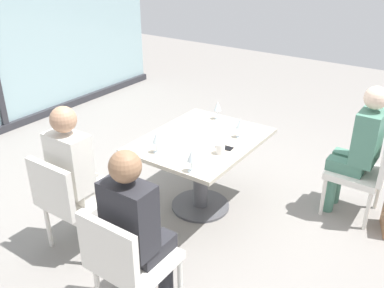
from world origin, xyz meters
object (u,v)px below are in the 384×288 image
(dining_table_main, at_px, (201,157))
(chair_front_right, at_px, (368,169))
(chair_far_left, at_px, (69,198))
(coffee_cup, at_px, (220,149))
(person_far_left, at_px, (77,171))
(wine_glass_0, at_px, (156,138))
(wine_glass_3, at_px, (218,106))
(person_front_right, at_px, (359,145))
(wine_glass_2, at_px, (240,124))
(chair_side_end, at_px, (127,260))
(wine_glass_1, at_px, (192,156))
(cell_phone_on_table, at_px, (224,147))
(person_side_end, at_px, (136,226))
(handbag_2, at_px, (141,242))

(dining_table_main, xyz_separation_m, chair_front_right, (0.74, -1.31, -0.05))
(chair_front_right, distance_m, chair_far_left, 2.60)
(coffee_cup, bearing_deg, person_far_left, 136.39)
(wine_glass_0, distance_m, wine_glass_3, 0.92)
(person_front_right, bearing_deg, wine_glass_2, 118.89)
(wine_glass_0, bearing_deg, wine_glass_3, -2.01)
(person_front_right, distance_m, wine_glass_3, 1.36)
(chair_far_left, xyz_separation_m, wine_glass_2, (1.34, -0.79, 0.37))
(dining_table_main, distance_m, coffee_cup, 0.40)
(dining_table_main, xyz_separation_m, wine_glass_0, (-0.44, 0.16, 0.32))
(person_front_right, bearing_deg, chair_side_end, 158.06)
(chair_side_end, relative_size, person_far_left, 0.69)
(wine_glass_1, height_order, cell_phone_on_table, wine_glass_1)
(chair_side_end, height_order, wine_glass_1, wine_glass_1)
(person_side_end, xyz_separation_m, cell_phone_on_table, (1.23, 0.08, 0.03))
(wine_glass_3, bearing_deg, chair_front_right, -79.85)
(wine_glass_1, xyz_separation_m, wine_glass_3, (1.02, 0.39, 0.00))
(person_front_right, distance_m, wine_glass_0, 1.80)
(wine_glass_3, relative_size, coffee_cup, 2.06)
(chair_front_right, xyz_separation_m, person_side_end, (-2.01, 0.96, 0.20))
(person_far_left, height_order, wine_glass_3, person_far_left)
(wine_glass_3, bearing_deg, dining_table_main, -165.38)
(chair_side_end, bearing_deg, wine_glass_1, 5.38)
(chair_front_right, bearing_deg, wine_glass_3, 100.15)
(chair_far_left, relative_size, wine_glass_3, 4.70)
(chair_side_end, xyz_separation_m, chair_front_right, (2.12, -0.96, 0.00))
(chair_far_left, relative_size, coffee_cup, 9.67)
(dining_table_main, distance_m, person_side_end, 1.33)
(chair_front_right, relative_size, person_front_right, 0.69)
(chair_side_end, xyz_separation_m, wine_glass_1, (0.84, 0.08, 0.37))
(person_front_right, height_order, cell_phone_on_table, person_front_right)
(chair_side_end, distance_m, person_far_left, 0.97)
(wine_glass_0, bearing_deg, wine_glass_1, -103.02)
(person_front_right, relative_size, cell_phone_on_table, 8.75)
(chair_far_left, distance_m, wine_glass_1, 1.04)
(handbag_2, bearing_deg, chair_front_right, -47.51)
(person_front_right, bearing_deg, wine_glass_3, 100.97)
(chair_far_left, distance_m, wine_glass_2, 1.59)
(chair_side_end, bearing_deg, person_side_end, -0.00)
(dining_table_main, height_order, person_front_right, person_front_right)
(chair_far_left, xyz_separation_m, wine_glass_0, (0.67, -0.36, 0.37))
(handbag_2, bearing_deg, chair_side_end, -154.70)
(wine_glass_2, xyz_separation_m, cell_phone_on_table, (-0.26, 0.00, -0.13))
(chair_front_right, height_order, handbag_2, chair_front_right)
(chair_side_end, relative_size, chair_front_right, 1.00)
(dining_table_main, bearing_deg, handbag_2, -179.64)
(chair_side_end, bearing_deg, wine_glass_2, 2.80)
(chair_far_left, height_order, wine_glass_2, wine_glass_2)
(person_far_left, xyz_separation_m, wine_glass_1, (0.47, -0.78, 0.16))
(person_front_right, distance_m, person_far_left, 2.45)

